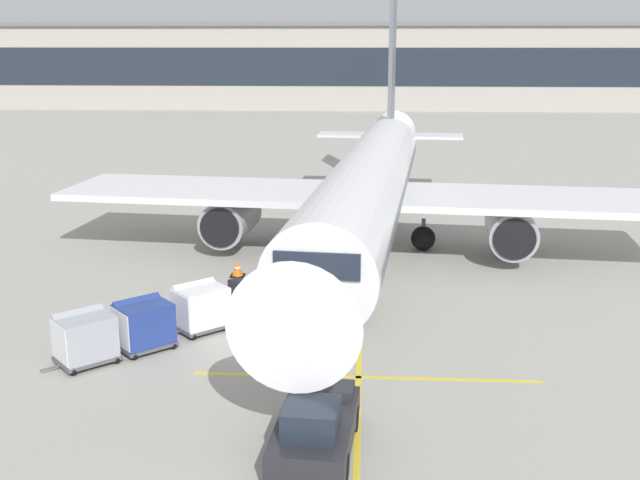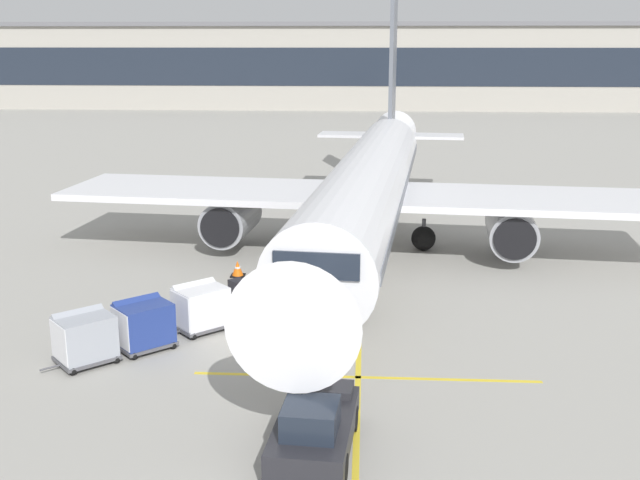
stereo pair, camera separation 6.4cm
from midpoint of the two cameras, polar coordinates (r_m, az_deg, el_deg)
ground_plane at (r=29.34m, az=-5.43°, el=-7.89°), size 600.00×600.00×0.00m
parked_airplane at (r=41.02m, az=3.74°, el=4.05°), size 33.78×43.87×14.58m
belt_loader at (r=33.07m, az=-4.13°, el=-3.63°), size 4.64×4.66×2.96m
baggage_cart_lead at (r=30.75m, az=-8.91°, el=-4.93°), size 2.55×2.53×1.91m
baggage_cart_second at (r=29.34m, az=-13.07°, el=-6.12°), size 2.55×2.53×1.91m
baggage_cart_third at (r=28.62m, az=-17.20°, el=-6.96°), size 2.55×2.53×1.91m
pushback_tug at (r=21.82m, az=-0.33°, el=-13.80°), size 2.46×4.56×1.83m
ground_crew_by_loader at (r=31.54m, az=-4.00°, el=-4.29°), size 0.35×0.54×1.74m
ground_crew_by_carts at (r=30.86m, az=-2.53°, el=-4.69°), size 0.34×0.55×1.74m
ground_crew_marshaller at (r=31.69m, az=-8.18°, el=-4.31°), size 0.32×0.56×1.74m
safety_cone_engine_keepout at (r=37.65m, az=-6.15°, el=-2.15°), size 0.69×0.69×0.78m
apron_guidance_line_lead_in at (r=41.11m, az=3.16°, el=-1.18°), size 0.20×110.00×0.01m
apron_guidance_line_stop_bar at (r=26.66m, az=3.55°, el=-10.25°), size 12.00×0.20×0.01m
terminal_building at (r=138.02m, az=4.96°, el=12.93°), size 146.38×21.57×14.32m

